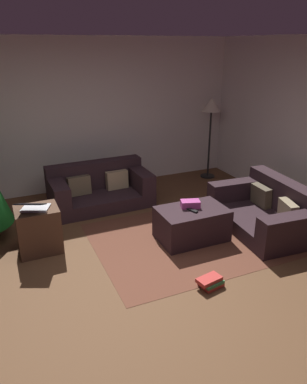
{
  "coord_description": "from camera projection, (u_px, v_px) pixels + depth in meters",
  "views": [
    {
      "loc": [
        -1.17,
        -3.22,
        2.48
      ],
      "look_at": [
        0.54,
        0.66,
        0.75
      ],
      "focal_mm": 34.25,
      "sensor_mm": 36.0,
      "label": 1
    }
  ],
  "objects": [
    {
      "name": "book_stack",
      "position": [
        210.0,
        282.0,
        4.0
      ],
      "size": [
        0.31,
        0.23,
        0.12
      ],
      "color": "#B7332D",
      "rests_on": "ground_plane"
    },
    {
      "name": "ottoman",
      "position": [
        192.0,
        224.0,
        4.93
      ],
      "size": [
        0.91,
        0.59,
        0.44
      ],
      "primitive_type": "cube",
      "color": "#2D1E23",
      "rests_on": "ground_plane"
    },
    {
      "name": "corner_lamp",
      "position": [
        211.0,
        111.0,
        6.84
      ],
      "size": [
        0.36,
        0.36,
        1.54
      ],
      "color": "black",
      "rests_on": "ground_plane"
    },
    {
      "name": "couch_left",
      "position": [
        99.0,
        189.0,
        5.99
      ],
      "size": [
        1.61,
        0.88,
        0.67
      ],
      "rotation": [
        0.0,
        0.0,
        3.16
      ],
      "color": "#2D1E23",
      "rests_on": "ground_plane"
    },
    {
      "name": "laptop",
      "position": [
        34.0,
        206.0,
        4.43
      ],
      "size": [
        0.45,
        0.49,
        0.18
      ],
      "color": "silver",
      "rests_on": "side_table"
    },
    {
      "name": "rear_partition",
      "position": [
        67.0,
        117.0,
        6.27
      ],
      "size": [
        6.4,
        0.12,
        2.6
      ],
      "primitive_type": "cube",
      "color": "silver",
      "rests_on": "ground_plane"
    },
    {
      "name": "couch_right",
      "position": [
        269.0,
        211.0,
        5.24
      ],
      "size": [
        1.1,
        1.61,
        0.66
      ],
      "rotation": [
        0.0,
        0.0,
        1.5
      ],
      "color": "#2D1E23",
      "rests_on": "ground_plane"
    },
    {
      "name": "ground_plane",
      "position": [
        133.0,
        282.0,
        4.1
      ],
      "size": [
        6.4,
        6.4,
        0.0
      ],
      "primitive_type": "plane",
      "color": "brown"
    },
    {
      "name": "area_rug",
      "position": [
        191.0,
        238.0,
        5.01
      ],
      "size": [
        2.6,
        2.0,
        0.01
      ],
      "primitive_type": "cube",
      "color": "brown",
      "rests_on": "ground_plane"
    },
    {
      "name": "tv_remote",
      "position": [
        192.0,
        210.0,
        4.78
      ],
      "size": [
        0.1,
        0.17,
        0.02
      ],
      "primitive_type": "cube",
      "rotation": [
        0.0,
        0.0,
        0.33
      ],
      "color": "black",
      "rests_on": "ottoman"
    },
    {
      "name": "side_table",
      "position": [
        39.0,
        230.0,
        4.62
      ],
      "size": [
        0.52,
        0.44,
        0.59
      ],
      "primitive_type": "cube",
      "color": "#4C3323",
      "rests_on": "ground_plane"
    },
    {
      "name": "gift_box",
      "position": [
        190.0,
        204.0,
        4.88
      ],
      "size": [
        0.29,
        0.22,
        0.09
      ],
      "primitive_type": "cube",
      "rotation": [
        0.0,
        0.0,
        -0.31
      ],
      "color": "#B23F8C",
      "rests_on": "ottoman"
    }
  ]
}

